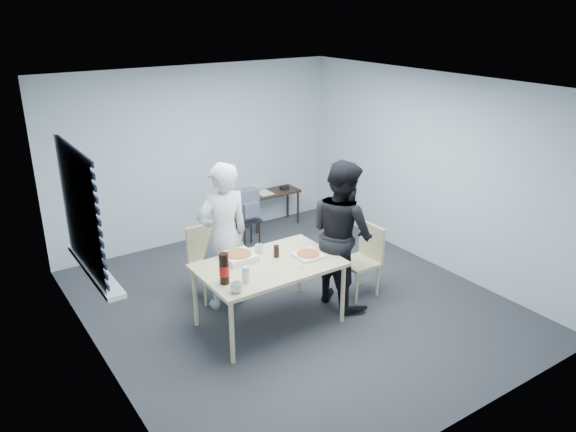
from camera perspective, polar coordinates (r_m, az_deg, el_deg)
room at (r=5.81m, az=-20.02°, el=-0.31°), size 5.00×5.00×5.00m
dining_table at (r=6.17m, az=-1.94°, el=-5.35°), size 1.53×0.97×0.75m
chair_far at (r=6.93m, az=-8.22°, el=-4.09°), size 0.42×0.42×0.89m
chair_right at (r=6.97m, az=7.79°, el=-3.92°), size 0.42×0.42×0.89m
person_white at (r=6.53m, az=-6.56°, el=-2.05°), size 0.65×0.42×1.77m
person_black at (r=6.59m, az=5.48°, el=-1.78°), size 0.47×0.86×1.77m
side_table at (r=9.01m, az=-1.57°, el=2.02°), size 0.86×0.38×0.58m
stool at (r=8.25m, az=-4.10°, el=-1.02°), size 0.32×0.32×0.45m
backpack at (r=8.12m, az=-4.11°, el=1.11°), size 0.32×0.24×0.45m
pizza_box_a at (r=6.23m, az=-5.02°, el=-4.14°), size 0.33×0.33×0.08m
pizza_box_b at (r=6.30m, az=2.05°, el=-3.97°), size 0.30×0.30×0.04m
mug_a at (r=5.58m, az=-5.26°, el=-7.24°), size 0.17×0.17×0.10m
mug_b at (r=6.39m, az=-2.95°, el=-3.34°), size 0.10×0.10×0.09m
cola_glass at (r=6.27m, az=-1.18°, el=-3.61°), size 0.08×0.08×0.14m
soda_bottle at (r=5.70m, az=-6.50°, el=-5.37°), size 0.10×0.10×0.33m
plastic_cups at (r=5.72m, az=-4.31°, el=-5.97°), size 0.08×0.08×0.18m
rubber_band at (r=6.03m, az=1.42°, el=-5.37°), size 0.05×0.05×0.00m
papers at (r=8.92m, az=-2.44°, el=2.38°), size 0.26×0.33×0.01m
black_box at (r=9.09m, az=-0.38°, el=2.91°), size 0.15×0.12×0.06m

